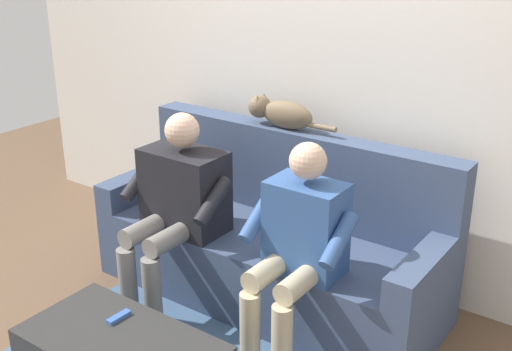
{
  "coord_description": "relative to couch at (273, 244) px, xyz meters",
  "views": [
    {
      "loc": [
        -1.8,
        2.56,
        2.0
      ],
      "look_at": [
        0.0,
        0.03,
        0.78
      ],
      "focal_mm": 44.88,
      "sensor_mm": 36.0,
      "label": 1
    }
  ],
  "objects": [
    {
      "name": "back_wall",
      "position": [
        0.0,
        -0.49,
        0.93
      ],
      "size": [
        4.83,
        0.06,
        2.48
      ],
      "primitive_type": "cube",
      "color": "silver",
      "rests_on": "ground"
    },
    {
      "name": "couch",
      "position": [
        0.0,
        0.0,
        0.0
      ],
      "size": [
        1.98,
        0.74,
        0.93
      ],
      "color": "#3D4C6B",
      "rests_on": "ground"
    },
    {
      "name": "person_left_seated",
      "position": [
        -0.39,
        0.37,
        0.29
      ],
      "size": [
        0.52,
        0.5,
        1.08
      ],
      "color": "#335693",
      "rests_on": "ground"
    },
    {
      "name": "person_right_seated",
      "position": [
        0.39,
        0.35,
        0.3
      ],
      "size": [
        0.61,
        0.57,
        1.09
      ],
      "color": "black",
      "rests_on": "ground"
    },
    {
      "name": "cat_on_backrest",
      "position": [
        0.12,
        -0.23,
        0.7
      ],
      "size": [
        0.57,
        0.13,
        0.17
      ],
      "color": "#756047",
      "rests_on": "couch"
    },
    {
      "name": "remote_blue",
      "position": [
        0.11,
        1.07,
        0.05
      ],
      "size": [
        0.04,
        0.12,
        0.02
      ],
      "primitive_type": "cube",
      "rotation": [
        0.0,
        0.0,
        4.68
      ],
      "color": "#3860B7",
      "rests_on": "coffee_table"
    }
  ]
}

